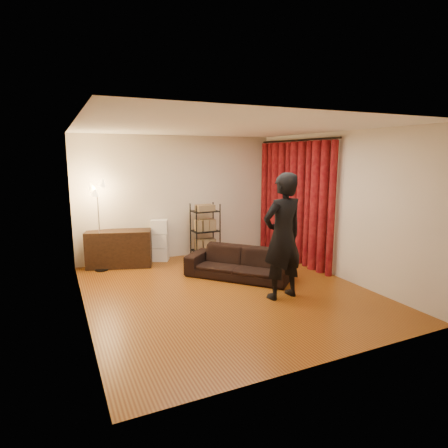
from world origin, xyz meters
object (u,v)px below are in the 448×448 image
wire_shelf (205,231)px  floor_lamp (99,227)px  person (283,237)px  storage_boxes (160,240)px  sofa (238,263)px  media_cabinet (119,249)px

wire_shelf → floor_lamp: size_ratio=0.69×
wire_shelf → floor_lamp: (-2.25, -0.02, 0.27)m
person → floor_lamp: person is taller
storage_boxes → person: bearing=-67.7°
sofa → media_cabinet: media_cabinet is taller
media_cabinet → floor_lamp: (-0.38, -0.12, 0.50)m
sofa → storage_boxes: 2.04m
media_cabinet → wire_shelf: size_ratio=1.06×
media_cabinet → floor_lamp: bearing=-145.5°
storage_boxes → wire_shelf: (0.99, -0.18, 0.16)m
media_cabinet → storage_boxes: size_ratio=1.43×
storage_boxes → floor_lamp: size_ratio=0.52×
sofa → wire_shelf: (-0.04, 1.57, 0.33)m
floor_lamp → person: bearing=-48.0°
sofa → floor_lamp: size_ratio=1.10×
media_cabinet → storage_boxes: 0.89m
person → floor_lamp: (-2.46, 2.74, -0.13)m
sofa → floor_lamp: 2.83m
person → wire_shelf: 2.79m
person → floor_lamp: bearing=-54.3°
storage_boxes → floor_lamp: floor_lamp is taller
person → media_cabinet: size_ratio=1.55×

